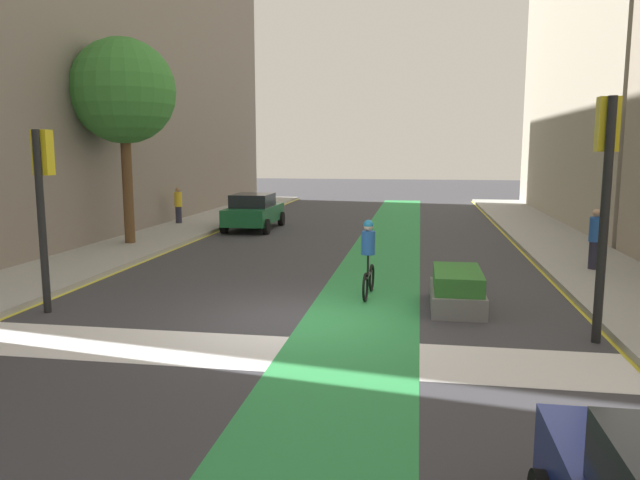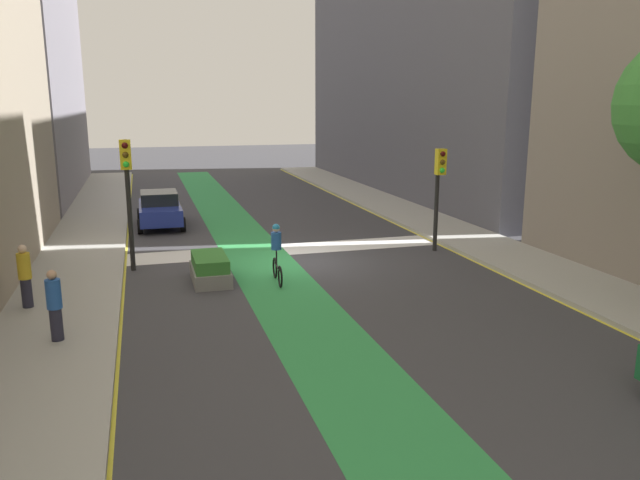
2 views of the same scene
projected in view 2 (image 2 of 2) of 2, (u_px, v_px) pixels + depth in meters
name	position (u px, v px, depth m)	size (l,w,h in m)	color
ground_plane	(300.00, 262.00, 21.88)	(120.00, 120.00, 0.00)	#38383D
bike_lane_paint	(263.00, 264.00, 21.52)	(2.40, 60.00, 0.01)	#2D8C47
crosswalk_band	(287.00, 249.00, 23.75)	(12.00, 1.80, 0.01)	silver
sidewalk_left	(487.00, 246.00, 23.89)	(3.00, 60.00, 0.15)	#9E9E99
curb_stripe_left	(452.00, 251.00, 23.50)	(0.16, 60.00, 0.01)	yellow
sidewalk_right	(75.00, 276.00, 19.83)	(3.00, 60.00, 0.15)	#9E9E99
curb_stripe_right	(123.00, 275.00, 20.25)	(0.16, 60.00, 0.01)	yellow
traffic_signal_near_right	(127.00, 180.00, 20.02)	(0.35, 0.52, 4.38)	black
traffic_signal_near_left	(439.00, 180.00, 22.85)	(0.35, 0.52, 3.88)	black
car_blue_right_near	(160.00, 209.00, 27.98)	(2.03, 4.20, 1.57)	navy
cyclist_in_lane	(277.00, 252.00, 19.24)	(0.32, 1.73, 1.86)	black
pedestrian_sidewalk_right_a	(55.00, 305.00, 14.13)	(0.34, 0.34, 1.68)	#262638
pedestrian_sidewalk_right_b	(25.00, 276.00, 16.42)	(0.34, 0.34, 1.72)	#262638
median_planter	(210.00, 269.00, 19.44)	(1.13, 2.21, 0.85)	slate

